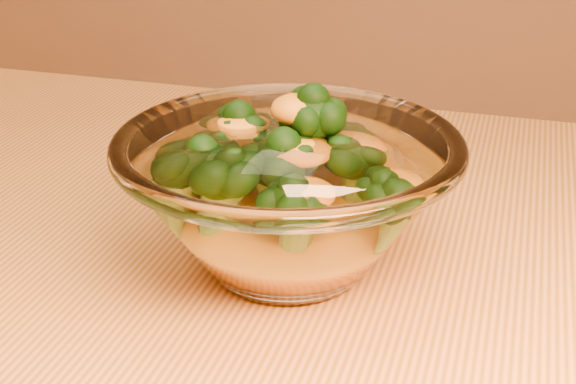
{
  "coord_description": "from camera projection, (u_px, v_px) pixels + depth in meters",
  "views": [
    {
      "loc": [
        0.03,
        -0.35,
        1.01
      ],
      "look_at": [
        -0.1,
        0.07,
        0.8
      ],
      "focal_mm": 50.0,
      "sensor_mm": 36.0,
      "label": 1
    }
  ],
  "objects": [
    {
      "name": "glass_bowl",
      "position": [
        288.0,
        199.0,
        0.49
      ],
      "size": [
        0.21,
        0.21,
        0.09
      ],
      "color": "white",
      "rests_on": "table"
    },
    {
      "name": "cheese_sauce",
      "position": [
        288.0,
        227.0,
        0.5
      ],
      "size": [
        0.12,
        0.12,
        0.03
      ],
      "primitive_type": "ellipsoid",
      "color": "orange",
      "rests_on": "glass_bowl"
    },
    {
      "name": "broccoli_heap",
      "position": [
        276.0,
        168.0,
        0.49
      ],
      "size": [
        0.15,
        0.12,
        0.08
      ],
      "color": "black",
      "rests_on": "cheese_sauce"
    }
  ]
}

